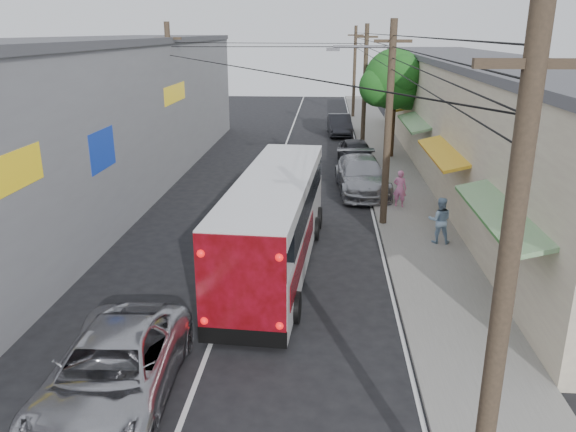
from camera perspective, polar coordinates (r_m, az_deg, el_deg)
name	(u,v)px	position (r m, az deg, el deg)	size (l,w,h in m)	color
sidewalk	(395,181)	(30.05, 10.87, 3.52)	(3.00, 80.00, 0.12)	slate
building_right	(479,117)	(32.23, 18.85, 9.48)	(7.09, 40.00, 6.25)	beige
building_left	(95,115)	(29.41, -19.02, 9.69)	(7.20, 36.00, 7.25)	gray
utility_poles	(333,101)	(29.39, 4.60, 11.54)	(11.80, 45.28, 8.00)	#473828
street_tree	(395,81)	(35.23, 10.82, 13.29)	(4.40, 4.00, 6.60)	#3F2B19
coach_bus	(276,220)	(18.54, -1.26, -0.41)	(3.03, 10.93, 3.11)	silver
jeepney	(113,372)	(12.75, -17.38, -14.86)	(2.52, 5.47, 1.52)	#ABAAB1
parked_suv	(362,175)	(27.75, 7.52, 4.13)	(2.35, 5.79, 1.68)	#97989E
parked_car_mid	(356,153)	(33.18, 6.97, 6.36)	(1.82, 4.53, 1.54)	#222227
parked_car_far	(340,125)	(43.27, 5.26, 9.20)	(1.64, 4.70, 1.55)	black
pedestrian_near	(400,188)	(25.28, 11.30, 2.76)	(0.60, 0.39, 1.64)	pink
pedestrian_far	(440,220)	(21.22, 15.16, -0.42)	(0.84, 0.65, 1.72)	#8CADCC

